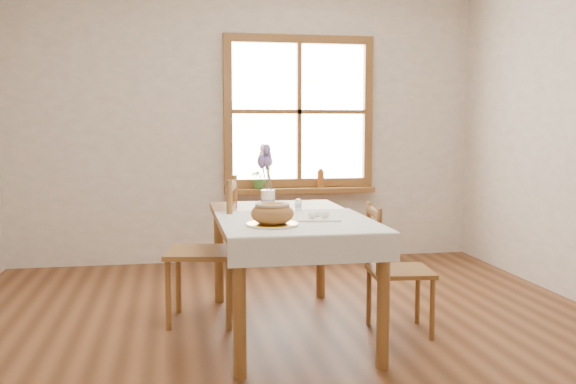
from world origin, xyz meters
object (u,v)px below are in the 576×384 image
Objects in this scene: dining_table at (288,229)px; chair_left at (202,250)px; chair_right at (400,269)px; bread_plate at (272,225)px; flower_vase at (268,199)px.

chair_left is at bearing 151.27° from dining_table.
chair_left is at bearing 75.37° from chair_right.
dining_table is 5.67× the size of bread_plate.
dining_table is 0.51m from bread_plate.
dining_table is at bearing 82.28° from chair_right.
flower_vase reaches higher than dining_table.
chair_right is 7.44× the size of flower_vase.
chair_right is at bearing -39.13° from flower_vase.
chair_right is at bearing 18.81° from bread_plate.
dining_table is 14.46× the size of flower_vase.
flower_vase reaches higher than bread_plate.
chair_right is 2.92× the size of bread_plate.
dining_table is 1.94× the size of chair_right.
flower_vase is at bearing 117.89° from chair_left.
chair_right is (0.69, -0.17, -0.25)m from dining_table.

